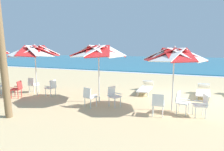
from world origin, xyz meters
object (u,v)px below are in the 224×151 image
at_px(plastic_chair_2, 201,104).
at_px(sun_lounger_2, 146,88).
at_px(plastic_chair_1, 181,101).
at_px(sun_lounger_1, 203,91).
at_px(plastic_chair_5, 33,84).
at_px(plastic_chair_7, 51,87).
at_px(beach_umbrella_0, 174,55).
at_px(plastic_chair_0, 158,103).
at_px(plastic_chair_6, 17,88).
at_px(plastic_chair_4, 114,95).
at_px(beach_umbrella_1, 99,52).
at_px(plastic_chair_3, 89,96).
at_px(beach_umbrella_2, 35,51).

height_order(plastic_chair_2, sun_lounger_2, plastic_chair_2).
xyz_separation_m(plastic_chair_1, sun_lounger_1, (0.96, 3.19, -0.22)).
height_order(plastic_chair_1, plastic_chair_5, same).
relative_size(plastic_chair_5, plastic_chair_7, 1.00).
bearing_deg(beach_umbrella_0, sun_lounger_2, 121.24).
xyz_separation_m(plastic_chair_1, plastic_chair_2, (0.71, -0.10, 0.00)).
xyz_separation_m(plastic_chair_0, sun_lounger_2, (-1.24, 3.61, -0.22)).
bearing_deg(plastic_chair_6, plastic_chair_4, 5.79).
distance_m(plastic_chair_4, plastic_chair_5, 5.23).
distance_m(plastic_chair_6, plastic_chair_7, 1.66).
bearing_deg(plastic_chair_6, beach_umbrella_1, 10.55).
bearing_deg(plastic_chair_1, beach_umbrella_0, 148.22).
bearing_deg(plastic_chair_0, plastic_chair_7, 170.53).
bearing_deg(plastic_chair_6, plastic_chair_2, 3.42).
bearing_deg(plastic_chair_6, plastic_chair_1, 4.49).
xyz_separation_m(beach_umbrella_0, plastic_chair_3, (-3.33, -0.83, -1.76)).
height_order(beach_umbrella_0, plastic_chair_3, beach_umbrella_0).
height_order(beach_umbrella_2, plastic_chair_6, beach_umbrella_2).
relative_size(plastic_chair_7, sun_lounger_1, 0.40).
bearing_deg(sun_lounger_2, plastic_chair_7, -149.08).
relative_size(plastic_chair_3, sun_lounger_1, 0.40).
relative_size(plastic_chair_3, sun_lounger_2, 0.40).
height_order(beach_umbrella_1, sun_lounger_1, beach_umbrella_1).
xyz_separation_m(beach_umbrella_1, plastic_chair_3, (-0.08, -0.79, -1.87)).
bearing_deg(plastic_chair_1, plastic_chair_0, -140.88).
distance_m(plastic_chair_1, beach_umbrella_2, 7.55).
bearing_deg(beach_umbrella_2, plastic_chair_4, -3.34).
height_order(beach_umbrella_1, plastic_chair_6, beach_umbrella_1).
distance_m(beach_umbrella_0, plastic_chair_1, 1.81).
bearing_deg(sun_lounger_1, plastic_chair_0, -114.50).
distance_m(plastic_chair_3, beach_umbrella_2, 4.16).
bearing_deg(plastic_chair_4, plastic_chair_2, -0.07).
height_order(beach_umbrella_0, plastic_chair_4, beach_umbrella_0).
height_order(plastic_chair_6, sun_lounger_2, plastic_chair_6).
bearing_deg(plastic_chair_1, sun_lounger_2, 124.17).
height_order(beach_umbrella_0, beach_umbrella_1, beach_umbrella_1).
bearing_deg(beach_umbrella_1, beach_umbrella_0, 0.67).
distance_m(plastic_chair_0, plastic_chair_3, 2.90).
xyz_separation_m(beach_umbrella_0, sun_lounger_2, (-1.68, 2.77, -1.97)).
xyz_separation_m(plastic_chair_3, sun_lounger_2, (1.65, 3.60, -0.22)).
xyz_separation_m(plastic_chair_1, plastic_chair_5, (-7.95, 0.54, 0.00)).
relative_size(plastic_chair_0, plastic_chair_4, 1.00).
bearing_deg(plastic_chair_0, plastic_chair_6, 179.86).
distance_m(beach_umbrella_2, plastic_chair_7, 2.05).
height_order(plastic_chair_0, plastic_chair_5, same).
bearing_deg(plastic_chair_1, plastic_chair_3, -170.48).
relative_size(plastic_chair_6, plastic_chair_7, 1.00).
relative_size(beach_umbrella_1, beach_umbrella_2, 1.00).
distance_m(plastic_chair_1, plastic_chair_2, 0.72).
xyz_separation_m(plastic_chair_4, plastic_chair_6, (-5.09, -0.52, 0.00)).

